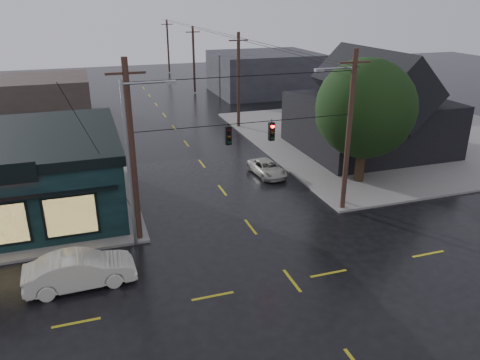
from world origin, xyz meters
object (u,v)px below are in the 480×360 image
object	(u,v)px
utility_pole_ne	(342,209)
sedan_cream	(80,270)
utility_pole_nw	(140,240)
corner_tree	(365,109)
suv_silver	(267,168)

from	to	relation	value
utility_pole_ne	sedan_cream	world-z (taller)	utility_pole_ne
utility_pole_nw	utility_pole_ne	world-z (taller)	same
utility_pole_ne	corner_tree	bearing A→B (deg)	47.04
utility_pole_nw	utility_pole_ne	bearing A→B (deg)	0.00
suv_silver	utility_pole_nw	bearing A→B (deg)	-150.33
corner_tree	utility_pole_nw	distance (m)	17.89
sedan_cream	utility_pole_nw	bearing A→B (deg)	-43.59
utility_pole_ne	suv_silver	size ratio (longest dim) A/B	2.51
utility_pole_nw	utility_pole_ne	xyz separation A→B (m)	(13.00, 0.00, 0.00)
corner_tree	sedan_cream	world-z (taller)	corner_tree
suv_silver	corner_tree	bearing A→B (deg)	-35.54
sedan_cream	suv_silver	xyz separation A→B (m)	(13.85, 11.00, -0.28)
utility_pole_nw	utility_pole_ne	size ratio (longest dim) A/B	1.00
utility_pole_nw	utility_pole_ne	distance (m)	13.00
utility_pole_nw	sedan_cream	world-z (taller)	utility_pole_nw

